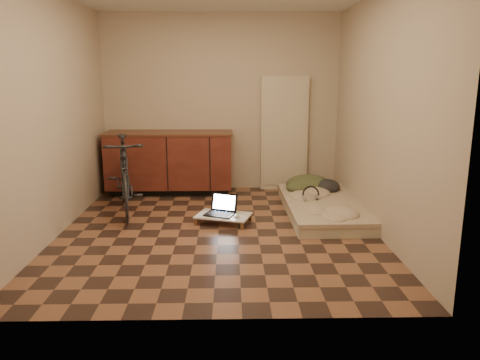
{
  "coord_description": "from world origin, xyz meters",
  "views": [
    {
      "loc": [
        0.14,
        -5.06,
        1.72
      ],
      "look_at": [
        0.25,
        0.11,
        0.55
      ],
      "focal_mm": 35.0,
      "sensor_mm": 36.0,
      "label": 1
    }
  ],
  "objects_px": {
    "lap_desk": "(223,216)",
    "futon": "(322,207)",
    "bicycle": "(124,171)",
    "laptop": "(221,210)"
  },
  "relations": [
    {
      "from": "bicycle",
      "to": "lap_desk",
      "type": "relative_size",
      "value": 2.33
    },
    {
      "from": "bicycle",
      "to": "futon",
      "type": "height_order",
      "value": "bicycle"
    },
    {
      "from": "futon",
      "to": "lap_desk",
      "type": "bearing_deg",
      "value": -164.1
    },
    {
      "from": "lap_desk",
      "to": "laptop",
      "type": "distance_m",
      "value": 0.08
    },
    {
      "from": "futon",
      "to": "laptop",
      "type": "height_order",
      "value": "laptop"
    },
    {
      "from": "lap_desk",
      "to": "laptop",
      "type": "xyz_separation_m",
      "value": [
        -0.03,
        0.04,
        0.06
      ]
    },
    {
      "from": "lap_desk",
      "to": "bicycle",
      "type": "bearing_deg",
      "value": 175.84
    },
    {
      "from": "lap_desk",
      "to": "futon",
      "type": "bearing_deg",
      "value": 33.97
    },
    {
      "from": "lap_desk",
      "to": "laptop",
      "type": "relative_size",
      "value": 1.72
    },
    {
      "from": "bicycle",
      "to": "laptop",
      "type": "xyz_separation_m",
      "value": [
        1.23,
        -0.46,
        -0.38
      ]
    }
  ]
}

